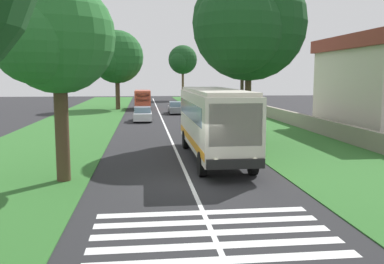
# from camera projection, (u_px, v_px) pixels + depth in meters

# --- Properties ---
(ground) EXTENTS (160.00, 160.00, 0.00)m
(ground) POSITION_uv_depth(u_px,v_px,m) (190.00, 183.00, 17.43)
(ground) COLOR #262628
(grass_verge_left) EXTENTS (120.00, 8.00, 0.04)m
(grass_verge_left) POSITION_uv_depth(u_px,v_px,m) (59.00, 136.00, 31.28)
(grass_verge_left) COLOR #2D6628
(grass_verge_left) RESTS_ON ground
(grass_verge_right) EXTENTS (120.00, 8.00, 0.04)m
(grass_verge_right) POSITION_uv_depth(u_px,v_px,m) (273.00, 133.00, 33.13)
(grass_verge_right) COLOR #2D6628
(grass_verge_right) RESTS_ON ground
(centre_line) EXTENTS (110.00, 0.16, 0.01)m
(centre_line) POSITION_uv_depth(u_px,v_px,m) (169.00, 134.00, 32.21)
(centre_line) COLOR silver
(centre_line) RESTS_ON ground
(coach_bus) EXTENTS (11.16, 2.62, 3.73)m
(coach_bus) POSITION_uv_depth(u_px,v_px,m) (213.00, 119.00, 22.39)
(coach_bus) COLOR silver
(coach_bus) RESTS_ON ground
(zebra_crossing) EXTENTS (4.05, 6.80, 0.01)m
(zebra_crossing) POSITION_uv_depth(u_px,v_px,m) (212.00, 233.00, 11.88)
(zebra_crossing) COLOR silver
(zebra_crossing) RESTS_ON ground
(trailing_car_0) EXTENTS (4.30, 1.78, 1.43)m
(trailing_car_0) POSITION_uv_depth(u_px,v_px,m) (143.00, 114.00, 41.74)
(trailing_car_0) COLOR silver
(trailing_car_0) RESTS_ON ground
(trailing_car_1) EXTENTS (4.30, 1.78, 1.43)m
(trailing_car_1) POSITION_uv_depth(u_px,v_px,m) (176.00, 108.00, 50.36)
(trailing_car_1) COLOR gray
(trailing_car_1) RESTS_ON ground
(trailing_minibus_0) EXTENTS (6.00, 2.14, 2.53)m
(trailing_minibus_0) POSITION_uv_depth(u_px,v_px,m) (143.00, 98.00, 57.60)
(trailing_minibus_0) COLOR #CC4C33
(trailing_minibus_0) RESTS_ON ground
(roadside_tree_left_0) EXTENTS (5.50, 4.59, 8.23)m
(roadside_tree_left_0) POSITION_uv_depth(u_px,v_px,m) (55.00, 41.00, 16.97)
(roadside_tree_left_0) COLOR #4C3826
(roadside_tree_left_0) RESTS_ON grass_verge_left
(roadside_tree_left_2) EXTENTS (8.48, 6.99, 10.46)m
(roadside_tree_left_2) POSITION_uv_depth(u_px,v_px,m) (116.00, 59.00, 56.03)
(roadside_tree_left_2) COLOR #4C3826
(roadside_tree_left_2) RESTS_ON grass_verge_left
(roadside_tree_right_0) EXTENTS (6.63, 5.36, 10.19)m
(roadside_tree_right_0) POSITION_uv_depth(u_px,v_px,m) (182.00, 61.00, 78.55)
(roadside_tree_right_0) COLOR brown
(roadside_tree_right_0) RESTS_ON grass_verge_right
(roadside_tree_right_2) EXTENTS (9.02, 7.58, 11.50)m
(roadside_tree_right_2) POSITION_uv_depth(u_px,v_px,m) (246.00, 26.00, 27.10)
(roadside_tree_right_2) COLOR #4C3826
(roadside_tree_right_2) RESTS_ON grass_verge_right
(utility_pole) EXTENTS (0.24, 1.40, 8.28)m
(utility_pole) POSITION_uv_depth(u_px,v_px,m) (242.00, 78.00, 29.94)
(utility_pole) COLOR #473828
(utility_pole) RESTS_ON grass_verge_right
(roadside_wall) EXTENTS (70.00, 0.40, 1.17)m
(roadside_wall) POSITION_uv_depth(u_px,v_px,m) (292.00, 118.00, 38.36)
(roadside_wall) COLOR gray
(roadside_wall) RESTS_ON grass_verge_right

